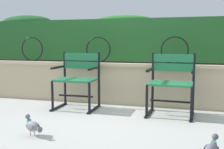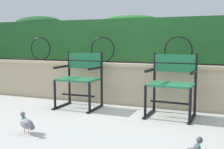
{
  "view_description": "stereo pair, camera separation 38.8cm",
  "coord_description": "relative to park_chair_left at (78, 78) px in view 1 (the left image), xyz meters",
  "views": [
    {
      "loc": [
        1.05,
        -3.68,
        1.01
      ],
      "look_at": [
        0.0,
        0.04,
        0.55
      ],
      "focal_mm": 44.79,
      "sensor_mm": 36.0,
      "label": 1
    },
    {
      "loc": [
        1.42,
        -3.56,
        1.01
      ],
      "look_at": [
        0.0,
        0.04,
        0.55
      ],
      "focal_mm": 44.79,
      "sensor_mm": 36.0,
      "label": 2
    }
  ],
  "objects": [
    {
      "name": "park_chair_left",
      "position": [
        0.0,
        0.0,
        0.0
      ],
      "size": [
        0.61,
        0.52,
        0.84
      ],
      "color": "#237547",
      "rests_on": "ground"
    },
    {
      "name": "hedge_row",
      "position": [
        0.55,
        0.98,
        0.6
      ],
      "size": [
        7.04,
        0.56,
        0.84
      ],
      "color": "#1E5123",
      "rests_on": "stone_wall"
    },
    {
      "name": "park_chair_right",
      "position": [
        1.39,
        -0.01,
        0.0
      ],
      "size": [
        0.64,
        0.55,
        0.85
      ],
      "color": "#237547",
      "rests_on": "ground"
    },
    {
      "name": "pigeon_far_side",
      "position": [
        1.83,
        -1.5,
        -0.35
      ],
      "size": [
        0.17,
        0.28,
        0.22
      ],
      "color": "#5B5B66",
      "rests_on": "ground"
    },
    {
      "name": "stone_wall",
      "position": [
        0.59,
        0.53,
        -0.12
      ],
      "size": [
        7.18,
        0.41,
        0.67
      ],
      "color": "tan",
      "rests_on": "ground"
    },
    {
      "name": "ground_plane",
      "position": [
        0.59,
        -0.2,
        -0.46
      ],
      "size": [
        60.0,
        60.0,
        0.0
      ],
      "primitive_type": "plane",
      "color": "#ADADA8"
    },
    {
      "name": "iron_arch_fence",
      "position": [
        0.25,
        0.46,
        0.38
      ],
      "size": [
        6.65,
        0.02,
        0.42
      ],
      "color": "black",
      "rests_on": "stone_wall"
    },
    {
      "name": "pigeon_near_chairs",
      "position": [
        0.03,
        -1.32,
        -0.35
      ],
      "size": [
        0.27,
        0.19,
        0.22
      ],
      "color": "gray",
      "rests_on": "ground"
    }
  ]
}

